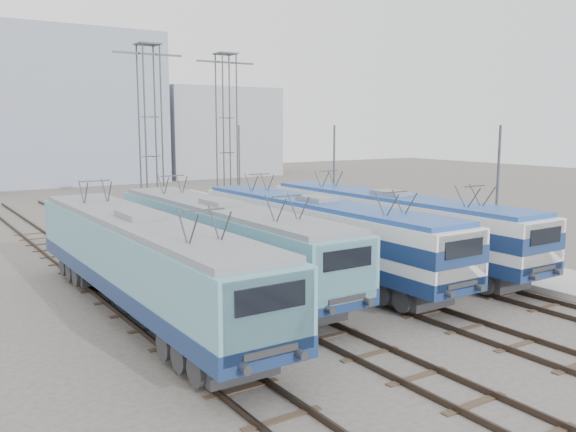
# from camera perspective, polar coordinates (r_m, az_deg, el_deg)

# --- Properties ---
(ground) EXTENTS (160.00, 160.00, 0.00)m
(ground) POSITION_cam_1_polar(r_m,az_deg,el_deg) (22.18, 8.72, -9.99)
(ground) COLOR #514C47
(platform) EXTENTS (4.00, 70.00, 0.30)m
(platform) POSITION_cam_1_polar(r_m,az_deg,el_deg) (34.58, 12.45, -3.11)
(platform) COLOR #9E9E99
(platform) RESTS_ON ground
(locomotive_far_left) EXTENTS (2.86, 18.08, 3.40)m
(locomotive_far_left) POSITION_cam_1_polar(r_m,az_deg,el_deg) (22.67, -13.45, -3.81)
(locomotive_far_left) COLOR navy
(locomotive_far_left) RESTS_ON ground
(locomotive_center_left) EXTENTS (2.78, 17.54, 3.30)m
(locomotive_center_left) POSITION_cam_1_polar(r_m,az_deg,el_deg) (26.59, -6.07, -1.95)
(locomotive_center_left) COLOR navy
(locomotive_center_left) RESTS_ON ground
(locomotive_center_right) EXTENTS (2.75, 17.35, 3.26)m
(locomotive_center_right) POSITION_cam_1_polar(r_m,az_deg,el_deg) (28.20, 2.89, -1.25)
(locomotive_center_right) COLOR navy
(locomotive_center_right) RESTS_ON ground
(locomotive_far_right) EXTENTS (2.74, 17.33, 3.26)m
(locomotive_far_right) POSITION_cam_1_polar(r_m,az_deg,el_deg) (30.96, 9.76, -0.49)
(locomotive_far_right) COLOR navy
(locomotive_far_right) RESTS_ON ground
(catenary_tower_west) EXTENTS (4.50, 1.20, 12.00)m
(catenary_tower_west) POSITION_cam_1_polar(r_m,az_deg,el_deg) (40.14, -12.74, 7.80)
(catenary_tower_west) COLOR #3F4247
(catenary_tower_west) RESTS_ON ground
(catenary_tower_east) EXTENTS (4.50, 1.20, 12.00)m
(catenary_tower_east) POSITION_cam_1_polar(r_m,az_deg,el_deg) (44.63, -5.76, 8.02)
(catenary_tower_east) COLOR #3F4247
(catenary_tower_east) RESTS_ON ground
(mast_front) EXTENTS (0.12, 0.12, 7.00)m
(mast_front) POSITION_cam_1_polar(r_m,az_deg,el_deg) (28.97, 18.94, 1.11)
(mast_front) COLOR #3F4247
(mast_front) RESTS_ON ground
(mast_mid) EXTENTS (0.12, 0.12, 7.00)m
(mast_mid) POSITION_cam_1_polar(r_m,az_deg,el_deg) (37.47, 4.31, 3.14)
(mast_mid) COLOR #3F4247
(mast_mid) RESTS_ON ground
(mast_rear) EXTENTS (0.12, 0.12, 7.00)m
(mast_rear) POSITION_cam_1_polar(r_m,az_deg,el_deg) (47.51, -4.57, 4.27)
(mast_rear) COLOR #3F4247
(mast_rear) RESTS_ON ground
(building_center) EXTENTS (22.00, 14.00, 18.00)m
(building_center) POSITION_cam_1_polar(r_m,az_deg,el_deg) (79.68, -20.39, 9.44)
(building_center) COLOR #848EA2
(building_center) RESTS_ON ground
(building_east) EXTENTS (16.00, 12.00, 12.00)m
(building_east) POSITION_cam_1_polar(r_m,az_deg,el_deg) (86.44, -7.15, 7.80)
(building_east) COLOR #8F95A0
(building_east) RESTS_ON ground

